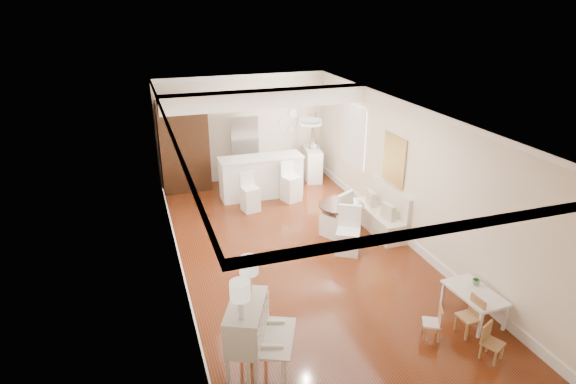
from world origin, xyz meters
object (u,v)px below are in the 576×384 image
kids_chair_c (493,343)px  breakfast_counter (261,177)px  kids_table (473,305)px  slip_chair_near (348,231)px  fridge (258,149)px  slip_chair_far (336,213)px  kids_chair_a (469,316)px  secretary_bureau (247,340)px  bar_stool_right (291,182)px  gustavian_armchair (266,344)px  sideboard (312,164)px  dining_table (341,218)px  pantry_cabinet (184,146)px  bar_stool_left (250,192)px  kids_chair_b (432,322)px

kids_chair_c → breakfast_counter: breakfast_counter is taller
kids_table → slip_chair_near: (-0.96, 2.50, 0.23)m
breakfast_counter → fridge: (0.20, 1.05, 0.39)m
slip_chair_far → breakfast_counter: bearing=-100.5°
slip_chair_near → kids_chair_a: bearing=-46.4°
fridge → kids_table: bearing=-76.8°
secretary_bureau → bar_stool_right: (2.41, 5.37, -0.07)m
kids_chair_a → secretary_bureau: bearing=-97.1°
gustavian_armchair → slip_chair_near: size_ratio=1.07×
kids_chair_a → slip_chair_near: (-0.65, 2.80, 0.16)m
bar_stool_right → sideboard: (1.02, 1.22, -0.06)m
gustavian_armchair → slip_chair_far: size_ratio=0.98×
gustavian_armchair → bar_stool_right: (2.18, 5.44, -0.00)m
kids_table → slip_chair_far: bearing=105.4°
gustavian_armchair → fridge: 7.21m
dining_table → bar_stool_right: bearing=102.7°
bar_stool_right → secretary_bureau: bearing=-134.8°
bar_stool_right → pantry_cabinet: pantry_cabinet is taller
bar_stool_left → pantry_cabinet: size_ratio=0.40×
kids_chair_c → dining_table: dining_table is taller
kids_chair_b → breakfast_counter: bearing=-143.2°
kids_table → kids_chair_c: kids_chair_c is taller
sideboard → bar_stool_right: bearing=-119.1°
kids_chair_b → sideboard: bearing=-158.0°
kids_table → sideboard: (-0.16, 6.50, 0.20)m
kids_chair_c → bar_stool_left: 6.17m
kids_chair_a → slip_chair_near: 2.88m
dining_table → sideboard: size_ratio=1.06×
breakfast_counter → gustavian_armchair: bearing=-104.8°
gustavian_armchair → kids_table: 3.38m
dining_table → kids_chair_b: bearing=-92.2°
dining_table → pantry_cabinet: (-2.76, 3.53, 0.83)m
kids_chair_b → bar_stool_left: size_ratio=0.58×
slip_chair_far → pantry_cabinet: bearing=-84.3°
bar_stool_right → slip_chair_near: bearing=-106.0°
bar_stool_left → dining_table: bearing=-57.7°
kids_chair_a → kids_chair_c: bearing=-7.6°
kids_chair_b → fridge: size_ratio=0.29×
slip_chair_near → bar_stool_right: 2.79m
sideboard → dining_table: bearing=-89.6°
kids_chair_a → bar_stool_left: bearing=-163.2°
gustavian_armchair → sideboard: bearing=-6.2°
slip_chair_far → sideboard: slip_chair_far is taller
bar_stool_left → bar_stool_right: (1.09, 0.28, 0.03)m
kids_chair_a → kids_chair_c: (-0.04, -0.56, -0.03)m
dining_table → fridge: fridge is taller
gustavian_armchair → fridge: fridge is taller
breakfast_counter → secretary_bureau: bearing=-107.1°
dining_table → bar_stool_right: 2.01m
secretary_bureau → kids_chair_c: secretary_bureau is taller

